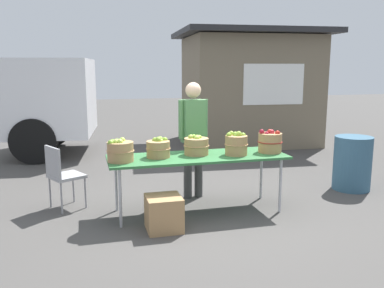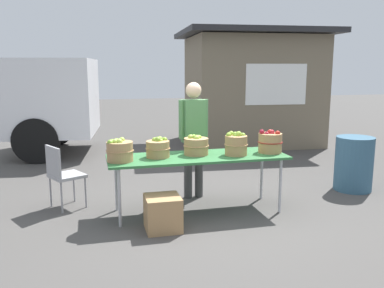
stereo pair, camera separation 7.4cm
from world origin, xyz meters
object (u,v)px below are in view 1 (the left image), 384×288
Objects in this scene: market_table at (198,159)px; apple_basket_red_0 at (270,142)px; apple_basket_green_1 at (158,148)px; apple_basket_green_2 at (196,145)px; apple_basket_green_3 at (236,144)px; apple_basket_green_0 at (120,151)px; produce_crate at (164,213)px; folding_chair at (61,172)px; trash_barrel at (352,163)px; vendor_adult at (193,131)px.

apple_basket_red_0 is (0.99, -0.03, 0.18)m from market_table.
apple_basket_green_1 is 0.94× the size of apple_basket_green_2.
apple_basket_green_3 reaches higher than market_table.
apple_basket_green_0 is 1.00× the size of apple_basket_green_2.
produce_crate is at bearing -162.81° from apple_basket_red_0.
apple_basket_green_1 is (-0.51, 0.04, 0.16)m from market_table.
apple_basket_green_3 reaches higher than folding_chair.
folding_chair is 4.31m from trash_barrel.
market_table is at bearing -135.90° from folding_chair.
trash_barrel is (4.30, -0.19, -0.09)m from folding_chair.
apple_basket_green_1 is 3.14m from trash_barrel.
folding_chair is at bearing 164.24° from apple_basket_green_3.
folding_chair is at bearing 162.23° from market_table.
apple_basket_green_1 is (0.49, 0.12, -0.02)m from apple_basket_green_0.
trash_barrel is (2.58, 0.29, -0.46)m from apple_basket_green_2.
folding_chair is (-2.71, 0.58, -0.38)m from apple_basket_red_0.
market_table is 1.01m from apple_basket_red_0.
folding_chair is 1.61m from produce_crate.
apple_basket_green_2 is (0.51, 0.04, 0.01)m from apple_basket_green_1.
produce_crate is (-1.05, -0.43, -0.69)m from apple_basket_green_3.
apple_basket_green_0 is 1.01m from apple_basket_green_2.
apple_basket_red_0 reaches higher than apple_basket_green_1.
apple_basket_red_0 is 0.38× the size of folding_chair.
produce_crate is (-0.04, -0.55, -0.67)m from apple_basket_green_1.
vendor_adult is (-0.89, 0.64, 0.09)m from apple_basket_red_0.
apple_basket_green_2 is at bearing 46.59° from produce_crate.
apple_basket_red_0 is (1.50, -0.07, 0.03)m from apple_basket_green_1.
vendor_adult is at bearing 120.34° from apple_basket_green_3.
apple_basket_green_3 is at bearing -168.11° from trash_barrel.
apple_basket_green_2 is 1.05m from produce_crate.
trash_barrel is (1.59, 0.40, -0.48)m from apple_basket_red_0.
apple_basket_green_3 is 2.33m from folding_chair.
apple_basket_green_2 is at bearing 4.07° from apple_basket_green_1.
apple_basket_green_2 is 0.40× the size of trash_barrel.
apple_basket_green_2 is 0.55m from vendor_adult.
apple_basket_green_3 is at bearing -175.01° from apple_basket_red_0.
market_table is at bearing 42.64° from produce_crate.
apple_basket_green_2 is 0.39× the size of folding_chair.
folding_chair is at bearing 167.89° from apple_basket_red_0.
apple_basket_green_3 is (1.49, 0.00, 0.01)m from apple_basket_green_0.
apple_basket_red_0 is at bearing -130.24° from folding_chair.
apple_basket_green_0 is 1.49m from apple_basket_green_3.
apple_basket_red_0 is 0.40× the size of trash_barrel.
apple_basket_green_3 is at bearing 22.53° from produce_crate.
produce_crate is (1.17, -1.06, -0.31)m from folding_chair.
apple_basket_red_0 reaches higher than apple_basket_green_0.
produce_crate is (-0.55, -0.59, -0.67)m from apple_basket_green_2.
vendor_adult is at bearing 79.63° from apple_basket_green_2.
apple_basket_red_0 is at bearing -1.77° from market_table.
market_table is 2.77× the size of trash_barrel.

